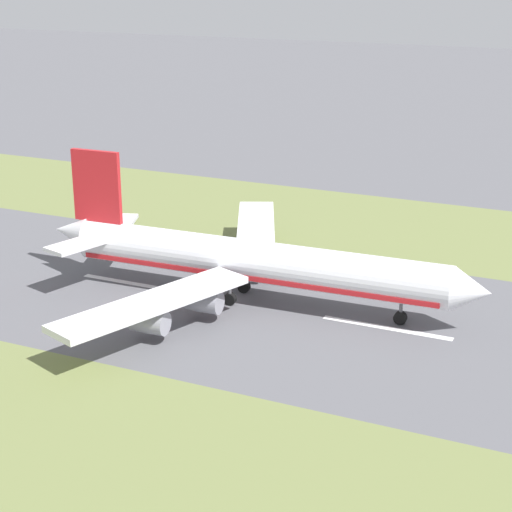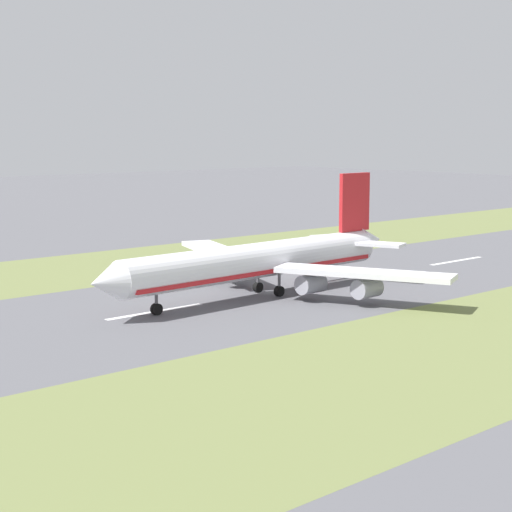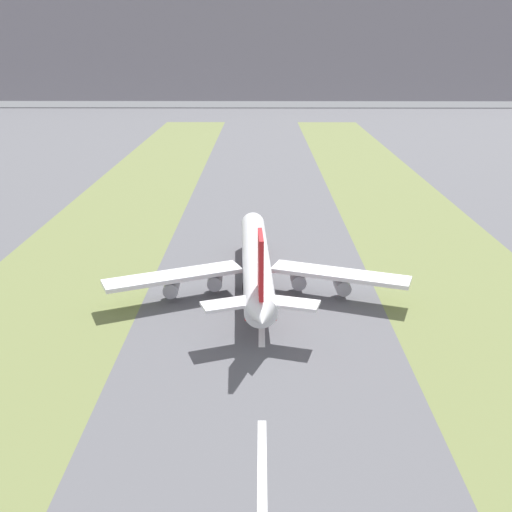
{
  "view_description": "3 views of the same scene",
  "coord_description": "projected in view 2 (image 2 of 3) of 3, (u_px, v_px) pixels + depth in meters",
  "views": [
    {
      "loc": [
        103.51,
        52.49,
        47.02
      ],
      "look_at": [
        -1.27,
        4.51,
        7.0
      ],
      "focal_mm": 60.0,
      "sensor_mm": 36.0,
      "label": 1
    },
    {
      "loc": [
        -107.96,
        100.23,
        27.72
      ],
      "look_at": [
        -1.27,
        4.51,
        7.0
      ],
      "focal_mm": 60.0,
      "sensor_mm": 36.0,
      "label": 2
    },
    {
      "loc": [
        -0.29,
        -119.51,
        51.1
      ],
      "look_at": [
        -1.27,
        4.51,
        7.0
      ],
      "focal_mm": 42.0,
      "sensor_mm": 36.0,
      "label": 3
    }
  ],
  "objects": [
    {
      "name": "ground_plane",
      "position": [
        270.0,
        292.0,
        149.74
      ],
      "size": [
        800.0,
        800.0,
        0.0
      ],
      "primitive_type": "plane",
      "color": "#56565B"
    },
    {
      "name": "grass_median_west",
      "position": [
        494.0,
        338.0,
        116.59
      ],
      "size": [
        40.0,
        600.0,
        0.01
      ],
      "primitive_type": "cube",
      "color": "olive",
      "rests_on": "ground"
    },
    {
      "name": "grass_median_east",
      "position": [
        127.0,
        263.0,
        182.89
      ],
      "size": [
        40.0,
        600.0,
        0.01
      ],
      "primitive_type": "cube",
      "color": "olive",
      "rests_on": "ground"
    },
    {
      "name": "centreline_dash_near",
      "position": [
        457.0,
        261.0,
        186.42
      ],
      "size": [
        1.2,
        18.0,
        0.01
      ],
      "primitive_type": "cube",
      "color": "silver",
      "rests_on": "ground"
    },
    {
      "name": "centreline_dash_mid",
      "position": [
        331.0,
        282.0,
        159.98
      ],
      "size": [
        1.2,
        18.0,
        0.01
      ],
      "primitive_type": "cube",
      "color": "silver",
      "rests_on": "ground"
    },
    {
      "name": "centreline_dash_far",
      "position": [
        155.0,
        312.0,
        133.54
      ],
      "size": [
        1.2,
        18.0,
        0.01
      ],
      "primitive_type": "cube",
      "color": "silver",
      "rests_on": "ground"
    },
    {
      "name": "airplane_main_jet",
      "position": [
        264.0,
        261.0,
        146.28
      ],
      "size": [
        64.09,
        67.16,
        20.2
      ],
      "color": "white",
      "rests_on": "ground"
    }
  ]
}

